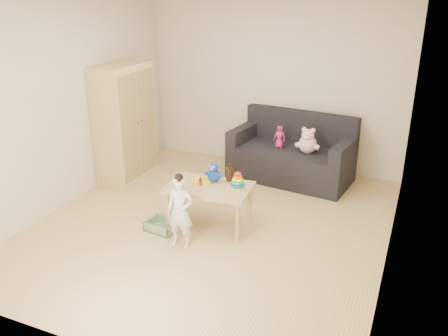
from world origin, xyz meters
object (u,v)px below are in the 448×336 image
at_px(wardrobe, 125,123).
at_px(sofa, 290,164).
at_px(toddler, 180,212).
at_px(play_table, 209,206).

height_order(wardrobe, sofa, wardrobe).
xyz_separation_m(sofa, toddler, (-0.57, -2.32, 0.16)).
bearing_deg(sofa, wardrobe, -150.94).
relative_size(sofa, play_table, 1.76).
xyz_separation_m(sofa, play_table, (-0.49, -1.78, 0.02)).
bearing_deg(wardrobe, toddler, -40.93).
bearing_deg(play_table, wardrobe, 152.97).
bearing_deg(play_table, sofa, 74.74).
distance_m(sofa, play_table, 1.84).
relative_size(play_table, toddler, 1.21).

